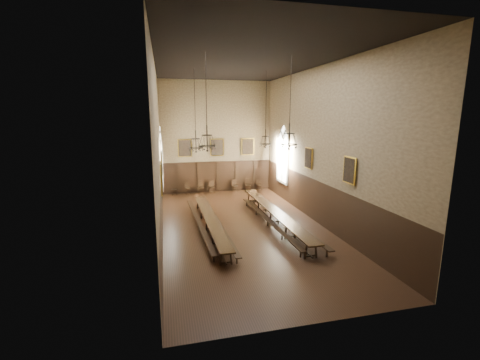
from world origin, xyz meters
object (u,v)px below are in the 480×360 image
object	(u,v)px
chair_0	(174,192)
chair_5	(235,188)
bench_left_outer	(199,224)
bench_right_outer	(284,219)
bench_left_inner	(218,224)
chair_7	(259,187)
bench_right_inner	(268,221)
table_left	(210,224)
chair_3	(212,189)
chandelier_front_left	(207,139)
chandelier_front_right	(289,138)
chair_1	(188,190)
chair_6	(248,187)
table_right	(274,217)
chair_2	(201,190)
chandelier_back_left	(196,143)
chandelier_back_right	(266,139)

from	to	relation	value
chair_0	chair_5	xyz separation A→B (m)	(4.99, 0.10, 0.02)
bench_left_outer	bench_right_outer	bearing A→B (deg)	-3.46
bench_left_inner	chair_7	size ratio (longest dim) A/B	10.97
bench_right_inner	bench_right_outer	bearing A→B (deg)	7.97
chair_5	chair_7	bearing A→B (deg)	-14.77
table_left	chair_3	world-z (taller)	chair_3
table_left	chandelier_front_left	bearing A→B (deg)	-99.99
bench_left_outer	bench_left_inner	xyz separation A→B (m)	(1.02, -0.25, 0.01)
table_left	chandelier_front_right	size ratio (longest dim) A/B	2.26
chandelier_front_right	chair_1	bearing A→B (deg)	110.66
chair_1	chair_6	bearing A→B (deg)	-11.46
chair_0	chandelier_front_left	bearing A→B (deg)	-82.68
bench_left_outer	table_right	bearing A→B (deg)	-2.39
bench_left_inner	bench_right_outer	bearing A→B (deg)	-0.69
table_left	bench_left_inner	bearing A→B (deg)	20.27
bench_right_outer	chair_6	bearing A→B (deg)	89.30
chair_1	bench_left_outer	bearing A→B (deg)	-101.10
chair_2	chair_6	size ratio (longest dim) A/B	1.01
bench_right_outer	chandelier_back_left	distance (m)	7.03
bench_left_inner	chandelier_front_right	size ratio (longest dim) A/B	2.28
table_left	chandelier_front_right	distance (m)	6.41
chair_3	chair_1	bearing A→B (deg)	167.75
bench_right_inner	bench_right_outer	world-z (taller)	bench_right_outer
bench_right_outer	bench_right_inner	bearing A→B (deg)	-172.03
bench_left_outer	chair_6	size ratio (longest dim) A/B	9.39
bench_right_outer	chair_7	bearing A→B (deg)	83.09
bench_left_outer	chandelier_front_left	distance (m)	5.53
table_left	bench_right_inner	distance (m)	3.31
chair_2	chandelier_front_left	xyz separation A→B (m)	(-0.84, -10.83, 4.89)
chair_3	chandelier_front_left	world-z (taller)	chandelier_front_left
bench_left_outer	chandelier_front_right	xyz separation A→B (m)	(4.16, -2.70, 4.92)
table_left	table_right	bearing A→B (deg)	3.45
bench_right_inner	chair_0	bearing A→B (deg)	119.83
chair_6	table_right	bearing A→B (deg)	-85.47
chair_0	chandelier_back_left	xyz separation A→B (m)	(1.27, -5.72, 4.34)
chair_7	chandelier_back_right	size ratio (longest dim) A/B	0.19
chair_1	table_left	bearing A→B (deg)	-97.26
chair_6	bench_left_outer	bearing A→B (deg)	-112.21
chair_0	chair_5	size ratio (longest dim) A/B	0.93
bench_right_inner	chandelier_front_left	distance (m)	6.49
chandelier_front_right	chandelier_back_left	bearing A→B (deg)	127.21
chair_2	chair_3	size ratio (longest dim) A/B	1.04
bench_left_outer	bench_left_inner	distance (m)	1.05
bench_right_outer	chandelier_back_right	bearing A→B (deg)	96.38
bench_left_outer	chair_1	bearing A→B (deg)	90.09
table_left	table_right	size ratio (longest dim) A/B	0.90
chair_5	chandelier_front_right	bearing A→B (deg)	-102.52
chair_5	chair_3	bearing A→B (deg)	168.17
chair_7	chandelier_front_right	distance (m)	12.20
table_left	chair_0	size ratio (longest dim) A/B	10.40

